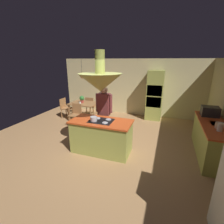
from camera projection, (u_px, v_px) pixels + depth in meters
ground at (104, 147)px, 4.85m from camera, size 8.16×8.16×0.00m
wall_back at (132, 87)px, 7.56m from camera, size 6.80×0.10×2.55m
kitchen_island at (102, 136)px, 4.53m from camera, size 1.66×0.81×0.94m
counter_run_right at (211, 139)px, 4.35m from camera, size 0.73×2.11×0.92m
oven_tower at (155, 95)px, 6.92m from camera, size 0.66×0.62×2.09m
dining_table at (84, 105)px, 6.89m from camera, size 1.12×0.84×0.76m
person_at_island at (104, 110)px, 5.02m from camera, size 0.53×0.23×1.75m
range_hood at (100, 81)px, 4.07m from camera, size 1.10×1.10×1.00m
pendant_light_over_table at (82, 76)px, 6.52m from camera, size 0.32×0.32×0.82m
chair_facing_island at (76, 113)px, 6.36m from camera, size 0.40×0.40×0.87m
chair_by_back_wall at (91, 105)px, 7.51m from camera, size 0.40×0.40×0.87m
chair_at_corner at (65, 107)px, 7.23m from camera, size 0.40×0.40×0.87m
potted_plant_on_table at (82, 99)px, 6.84m from camera, size 0.20×0.20×0.30m
cup_on_table at (80, 103)px, 6.67m from camera, size 0.07×0.07×0.09m
canister_flour at (220, 127)px, 3.72m from camera, size 0.12×0.12×0.20m
canister_sugar at (218, 125)px, 3.89m from camera, size 0.13×0.13×0.15m
microwave_on_counter at (210, 111)px, 4.73m from camera, size 0.46×0.36×0.28m
cooking_pot_on_cooktop at (94, 119)px, 4.30m from camera, size 0.18×0.18×0.12m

